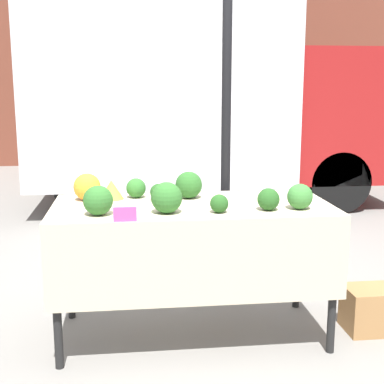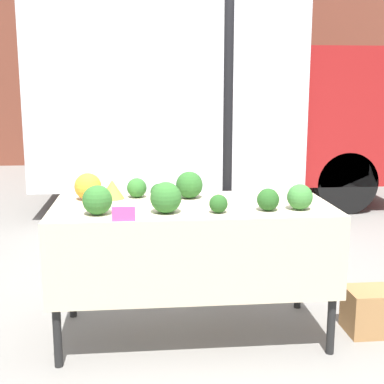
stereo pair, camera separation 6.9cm
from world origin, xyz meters
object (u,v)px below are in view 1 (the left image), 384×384
Objects in this scene: parked_truck at (197,97)px; produce_crate at (381,309)px; orange_cauliflower at (87,187)px; price_sign at (125,214)px.

produce_crate is at bearing -80.55° from parked_truck.
orange_cauliflower is 0.36× the size of produce_crate.
price_sign is at bearing -169.74° from produce_crate.
orange_cauliflower is 2.14m from produce_crate.
parked_truck is 9.81× the size of produce_crate.
parked_truck is 27.42× the size of orange_cauliflower.
parked_truck is 4.21m from orange_cauliflower.
price_sign is 1.89m from produce_crate.
parked_truck is 4.54m from produce_crate.
orange_cauliflower reaches higher than produce_crate.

